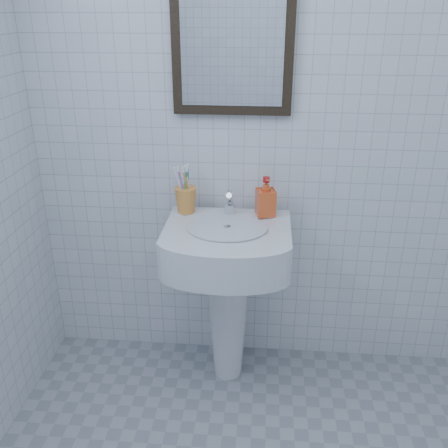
# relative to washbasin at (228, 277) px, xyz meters

# --- Properties ---
(wall_back) EXTENTS (2.20, 0.02, 2.50)m
(wall_back) POSITION_rel_washbasin_xyz_m (0.19, 0.22, 0.70)
(wall_back) COLOR silver
(wall_back) RESTS_ON ground
(washbasin) EXTENTS (0.53, 0.39, 0.82)m
(washbasin) POSITION_rel_washbasin_xyz_m (0.00, 0.00, 0.00)
(washbasin) COLOR silver
(washbasin) RESTS_ON ground
(faucet) EXTENTS (0.05, 0.11, 0.12)m
(faucet) POSITION_rel_washbasin_xyz_m (0.00, 0.10, 0.31)
(faucet) COLOR silver
(faucet) RESTS_ON washbasin
(toothbrush_cup) EXTENTS (0.12, 0.12, 0.12)m
(toothbrush_cup) POSITION_rel_washbasin_xyz_m (-0.20, 0.11, 0.32)
(toothbrush_cup) COLOR orange
(toothbrush_cup) RESTS_ON washbasin
(soap_dispenser) EXTENTS (0.10, 0.10, 0.18)m
(soap_dispenser) POSITION_rel_washbasin_xyz_m (0.16, 0.10, 0.35)
(soap_dispenser) COLOR red
(soap_dispenser) RESTS_ON washbasin
(wall_mirror) EXTENTS (0.50, 0.04, 0.62)m
(wall_mirror) POSITION_rel_washbasin_xyz_m (0.00, 0.20, 1.00)
(wall_mirror) COLOR black
(wall_mirror) RESTS_ON wall_back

